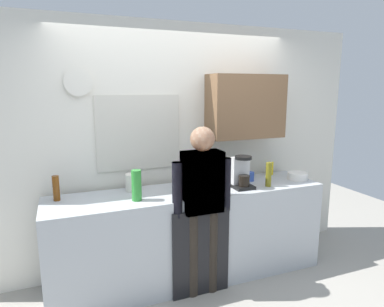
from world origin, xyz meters
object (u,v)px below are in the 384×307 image
coffee_maker (241,173)px  bottle_amber_beer (56,188)px  bottle_olive_oil (269,174)px  cup_blue_mug (250,176)px  potted_plant (225,171)px  dish_soap (271,168)px  bottle_dark_sauce (184,184)px  person_guest (202,198)px  mixing_bowl (298,176)px  bottle_clear_soda (137,185)px  storage_canister (133,182)px  person_at_sink (202,198)px

coffee_maker → bottle_amber_beer: size_ratio=1.43×
bottle_olive_oil → cup_blue_mug: bottle_olive_oil is taller
cup_blue_mug → potted_plant: bearing=174.6°
dish_soap → bottle_dark_sauce: bearing=-166.7°
potted_plant → person_guest: size_ratio=0.14×
bottle_olive_oil → mixing_bowl: (0.45, 0.10, -0.08)m
potted_plant → dish_soap: 0.68m
coffee_maker → person_guest: size_ratio=0.21×
coffee_maker → cup_blue_mug: bearing=39.6°
bottle_clear_soda → storage_canister: (0.03, 0.30, -0.06)m
mixing_bowl → dish_soap: 0.33m
bottle_olive_oil → potted_plant: bottle_olive_oil is taller
bottle_clear_soda → cup_blue_mug: bearing=8.3°
bottle_amber_beer → dish_soap: bottle_amber_beer is taller
person_at_sink → person_guest: bearing=0.0°
bottle_dark_sauce → cup_blue_mug: size_ratio=1.80×
coffee_maker → bottle_dark_sauce: 0.61m
coffee_maker → dish_soap: bearing=29.5°
bottle_amber_beer → mixing_bowl: size_ratio=1.05×
bottle_dark_sauce → mixing_bowl: 1.34m
cup_blue_mug → person_guest: size_ratio=0.06×
potted_plant → bottle_clear_soda: bearing=-167.7°
bottle_dark_sauce → person_guest: 0.27m
bottle_olive_oil → dish_soap: bottle_olive_oil is taller
bottle_dark_sauce → dish_soap: same height
cup_blue_mug → mixing_bowl: size_ratio=0.45×
coffee_maker → cup_blue_mug: (0.21, 0.18, -0.10)m
bottle_clear_soda → coffee_maker: bearing=0.6°
person_guest → bottle_clear_soda: bearing=-32.7°
bottle_clear_soda → bottle_amber_beer: (-0.67, 0.26, -0.03)m
coffee_maker → bottle_olive_oil: 0.29m
dish_soap → mixing_bowl: bearing=-63.9°
mixing_bowl → potted_plant: bearing=168.0°
person_guest → coffee_maker: bearing=-173.1°
coffee_maker → bottle_olive_oil: size_ratio=1.32×
bottle_dark_sauce → mixing_bowl: (1.34, -0.02, -0.05)m
bottle_clear_soda → bottle_dark_sauce: 0.48m
bottle_clear_soda → person_at_sink: (0.56, -0.19, -0.13)m
bottle_amber_beer → dish_soap: 2.34m
coffee_maker → storage_canister: size_ratio=1.94×
coffee_maker → person_at_sink: size_ratio=0.21×
dish_soap → cup_blue_mug: bearing=-157.5°
bottle_olive_oil → mixing_bowl: bottle_olive_oil is taller
potted_plant → dish_soap: bearing=10.6°
dish_soap → storage_canister: bearing=-178.5°
bottle_dark_sauce → person_at_sink: person_at_sink is taller
coffee_maker → dish_soap: coffee_maker is taller
dish_soap → potted_plant: bearing=-169.4°
dish_soap → person_guest: size_ratio=0.11×
mixing_bowl → person_guest: size_ratio=0.14×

